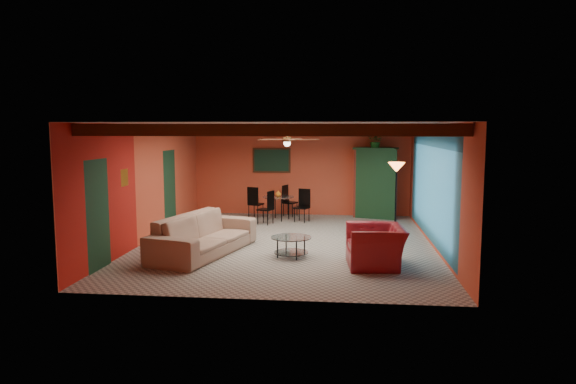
# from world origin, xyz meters

# --- Properties ---
(room) EXTENTS (6.52, 8.01, 2.71)m
(room) POSITION_xyz_m (0.00, 0.11, 2.36)
(room) COLOR gray
(room) RESTS_ON ground
(sofa) EXTENTS (1.81, 3.02, 0.83)m
(sofa) POSITION_xyz_m (-1.61, -1.22, 0.41)
(sofa) COLOR #997663
(sofa) RESTS_ON ground
(armchair) EXTENTS (1.13, 1.27, 0.77)m
(armchair) POSITION_xyz_m (1.89, -1.83, 0.39)
(armchair) COLOR maroon
(armchair) RESTS_ON ground
(coffee_table) EXTENTS (1.05, 1.05, 0.43)m
(coffee_table) POSITION_xyz_m (0.22, -1.29, 0.21)
(coffee_table) COLOR silver
(coffee_table) RESTS_ON ground
(dining_table) EXTENTS (2.32, 2.32, 0.93)m
(dining_table) POSITION_xyz_m (-0.57, 2.98, 0.47)
(dining_table) COLOR white
(dining_table) RESTS_ON ground
(armoire) EXTENTS (1.25, 0.86, 2.00)m
(armoire) POSITION_xyz_m (2.20, 3.70, 1.00)
(armoire) COLOR maroon
(armoire) RESTS_ON ground
(floor_lamp) EXTENTS (0.46, 0.46, 1.87)m
(floor_lamp) POSITION_xyz_m (2.43, 0.07, 0.93)
(floor_lamp) COLOR black
(floor_lamp) RESTS_ON ground
(ceiling_fan) EXTENTS (1.50, 1.50, 0.44)m
(ceiling_fan) POSITION_xyz_m (0.00, 0.00, 2.36)
(ceiling_fan) COLOR #472614
(ceiling_fan) RESTS_ON ceiling
(painting) EXTENTS (1.05, 0.03, 0.65)m
(painting) POSITION_xyz_m (-0.90, 3.96, 1.65)
(painting) COLOR black
(painting) RESTS_ON wall_back
(potted_plant) EXTENTS (0.53, 0.48, 0.51)m
(potted_plant) POSITION_xyz_m (2.20, 3.70, 2.25)
(potted_plant) COLOR #26661E
(potted_plant) RESTS_ON armoire
(vase) EXTENTS (0.22, 0.22, 0.18)m
(vase) POSITION_xyz_m (-0.57, 2.98, 1.02)
(vase) COLOR orange
(vase) RESTS_ON dining_table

